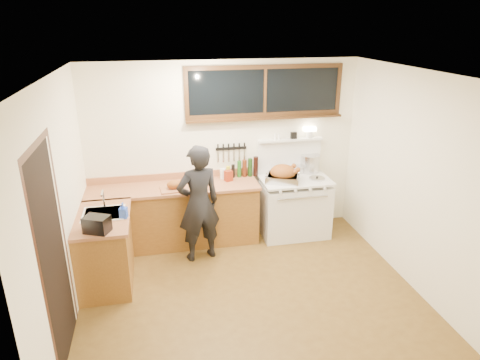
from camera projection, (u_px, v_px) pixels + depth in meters
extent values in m
cube|color=brown|center=(250.00, 293.00, 5.20)|extent=(4.00, 3.50, 0.02)
cube|color=white|center=(224.00, 149.00, 6.36)|extent=(4.00, 0.05, 2.60)
cube|color=white|center=(307.00, 286.00, 3.11)|extent=(4.00, 0.05, 2.60)
cube|color=white|center=(58.00, 210.00, 4.35)|extent=(0.05, 3.50, 2.60)
cube|color=white|center=(415.00, 181.00, 5.13)|extent=(0.05, 3.50, 2.60)
cube|color=white|center=(252.00, 72.00, 4.27)|extent=(4.00, 3.50, 0.05)
cube|color=brown|center=(175.00, 216.00, 6.22)|extent=(2.40, 0.60, 0.86)
cube|color=#A96943|center=(173.00, 188.00, 6.05)|extent=(2.44, 0.64, 0.04)
cube|color=#A96943|center=(171.00, 176.00, 6.30)|extent=(2.40, 0.03, 0.10)
sphere|color=#B78C38|center=(99.00, 213.00, 5.68)|extent=(0.03, 0.03, 0.03)
sphere|color=#B78C38|center=(138.00, 210.00, 5.77)|extent=(0.03, 0.03, 0.03)
sphere|color=#B78C38|center=(175.00, 207.00, 5.87)|extent=(0.03, 0.03, 0.03)
sphere|color=#B78C38|center=(211.00, 204.00, 5.96)|extent=(0.03, 0.03, 0.03)
sphere|color=#B78C38|center=(242.00, 201.00, 6.05)|extent=(0.03, 0.03, 0.03)
cube|color=brown|center=(106.00, 251.00, 5.29)|extent=(0.60, 1.05, 0.86)
cube|color=#A96943|center=(102.00, 218.00, 5.14)|extent=(0.64, 1.09, 0.04)
cube|color=white|center=(104.00, 218.00, 5.22)|extent=(0.45, 0.40, 0.14)
cube|color=white|center=(104.00, 213.00, 5.20)|extent=(0.50, 0.45, 0.01)
cylinder|color=silver|center=(104.00, 199.00, 5.32)|extent=(0.02, 0.02, 0.24)
cylinder|color=silver|center=(102.00, 193.00, 5.21)|extent=(0.02, 0.18, 0.02)
cube|color=white|center=(293.00, 208.00, 6.53)|extent=(1.00, 0.70, 0.82)
cube|color=white|center=(295.00, 179.00, 6.36)|extent=(1.02, 0.72, 0.03)
cube|color=white|center=(301.00, 211.00, 6.18)|extent=(0.88, 0.02, 0.46)
cylinder|color=silver|center=(303.00, 198.00, 6.07)|extent=(0.75, 0.02, 0.02)
cylinder|color=white|center=(281.00, 192.00, 5.98)|extent=(0.04, 0.03, 0.04)
cylinder|color=white|center=(296.00, 191.00, 6.02)|extent=(0.04, 0.03, 0.04)
cylinder|color=white|center=(310.00, 190.00, 6.06)|extent=(0.04, 0.03, 0.04)
cylinder|color=white|center=(325.00, 189.00, 6.10)|extent=(0.04, 0.03, 0.04)
cube|color=white|center=(289.00, 156.00, 6.56)|extent=(1.00, 0.05, 0.50)
cube|color=white|center=(290.00, 140.00, 6.44)|extent=(1.00, 0.12, 0.03)
cylinder|color=white|center=(309.00, 134.00, 6.47)|extent=(0.10, 0.10, 0.10)
cube|color=#FFE5B2|center=(310.00, 129.00, 6.44)|extent=(0.19, 0.09, 0.06)
cube|color=black|center=(294.00, 135.00, 6.42)|extent=(0.09, 0.05, 0.10)
cylinder|color=white|center=(279.00, 137.00, 6.38)|extent=(0.04, 0.04, 0.09)
cylinder|color=white|center=(275.00, 137.00, 6.37)|extent=(0.04, 0.04, 0.09)
cube|color=black|center=(265.00, 91.00, 6.14)|extent=(2.20, 0.01, 0.62)
cube|color=black|center=(265.00, 67.00, 6.02)|extent=(2.32, 0.04, 0.06)
cube|color=black|center=(264.00, 114.00, 6.26)|extent=(2.32, 0.04, 0.06)
cube|color=black|center=(186.00, 94.00, 5.92)|extent=(0.06, 0.04, 0.62)
cube|color=black|center=(338.00, 89.00, 6.35)|extent=(0.06, 0.04, 0.62)
cube|color=black|center=(265.00, 91.00, 6.14)|extent=(0.04, 0.04, 0.62)
cube|color=black|center=(265.00, 118.00, 6.23)|extent=(2.32, 0.13, 0.03)
cube|color=black|center=(55.00, 258.00, 3.94)|extent=(0.01, 0.86, 2.10)
cube|color=black|center=(44.00, 289.00, 3.50)|extent=(0.01, 0.07, 2.10)
cube|color=black|center=(64.00, 234.00, 4.39)|extent=(0.01, 0.07, 2.10)
cube|color=black|center=(35.00, 145.00, 3.56)|extent=(0.01, 1.04, 0.07)
cube|color=black|center=(231.00, 148.00, 6.34)|extent=(0.46, 0.02, 0.04)
cube|color=silver|center=(218.00, 157.00, 6.33)|extent=(0.02, 0.00, 0.18)
cube|color=black|center=(218.00, 148.00, 6.28)|extent=(0.02, 0.02, 0.10)
cube|color=silver|center=(223.00, 156.00, 6.34)|extent=(0.02, 0.00, 0.18)
cube|color=black|center=(223.00, 147.00, 6.29)|extent=(0.02, 0.02, 0.10)
cube|color=silver|center=(229.00, 156.00, 6.36)|extent=(0.02, 0.00, 0.18)
cube|color=black|center=(229.00, 147.00, 6.31)|extent=(0.02, 0.02, 0.10)
cube|color=silver|center=(234.00, 156.00, 6.37)|extent=(0.03, 0.00, 0.18)
cube|color=black|center=(234.00, 147.00, 6.32)|extent=(0.02, 0.02, 0.10)
cube|color=silver|center=(239.00, 155.00, 6.39)|extent=(0.03, 0.00, 0.18)
cube|color=black|center=(239.00, 146.00, 6.34)|extent=(0.02, 0.02, 0.10)
cube|color=silver|center=(244.00, 155.00, 6.40)|extent=(0.03, 0.00, 0.18)
cube|color=black|center=(244.00, 146.00, 6.36)|extent=(0.02, 0.02, 0.10)
imported|color=black|center=(199.00, 204.00, 5.69)|extent=(0.67, 0.52, 1.63)
imported|color=blue|center=(123.00, 210.00, 5.06)|extent=(0.10, 0.11, 0.19)
cube|color=black|center=(97.00, 224.00, 4.72)|extent=(0.32, 0.28, 0.19)
cube|color=#A96943|center=(175.00, 189.00, 5.93)|extent=(0.42, 0.32, 0.02)
ellipsoid|color=#924F1A|center=(175.00, 185.00, 5.91)|extent=(0.23, 0.17, 0.13)
sphere|color=#924F1A|center=(181.00, 181.00, 5.96)|extent=(0.05, 0.05, 0.05)
sphere|color=#924F1A|center=(182.00, 184.00, 5.87)|extent=(0.05, 0.05, 0.05)
cube|color=silver|center=(283.00, 178.00, 6.22)|extent=(0.57, 0.51, 0.10)
cube|color=#3F3F42|center=(283.00, 176.00, 6.21)|extent=(0.51, 0.44, 0.03)
torus|color=silver|center=(266.00, 176.00, 6.15)|extent=(0.05, 0.09, 0.10)
torus|color=silver|center=(299.00, 174.00, 6.25)|extent=(0.05, 0.09, 0.10)
ellipsoid|color=#924F1A|center=(283.00, 172.00, 6.19)|extent=(0.45, 0.40, 0.24)
cylinder|color=#924F1A|center=(293.00, 172.00, 6.12)|extent=(0.14, 0.10, 0.10)
sphere|color=#924F1A|center=(298.00, 170.00, 6.12)|extent=(0.07, 0.07, 0.07)
cylinder|color=#924F1A|center=(289.00, 168.00, 6.29)|extent=(0.14, 0.10, 0.10)
sphere|color=#924F1A|center=(294.00, 166.00, 6.29)|extent=(0.07, 0.07, 0.07)
cylinder|color=silver|center=(310.00, 163.00, 6.58)|extent=(0.39, 0.39, 0.28)
cylinder|color=silver|center=(300.00, 169.00, 6.57)|extent=(0.18, 0.18, 0.11)
cylinder|color=black|center=(299.00, 164.00, 6.66)|extent=(0.04, 0.15, 0.02)
cylinder|color=silver|center=(317.00, 178.00, 6.32)|extent=(0.25, 0.25, 0.02)
sphere|color=black|center=(317.00, 177.00, 6.32)|extent=(0.03, 0.03, 0.03)
cube|color=maroon|center=(229.00, 176.00, 6.23)|extent=(0.13, 0.12, 0.16)
cylinder|color=white|center=(223.00, 174.00, 6.32)|extent=(0.09, 0.09, 0.16)
cylinder|color=black|center=(228.00, 172.00, 6.35)|extent=(0.06, 0.06, 0.18)
cylinder|color=black|center=(233.00, 171.00, 6.36)|extent=(0.05, 0.05, 0.20)
cylinder|color=black|center=(239.00, 169.00, 6.37)|extent=(0.06, 0.06, 0.25)
cylinder|color=black|center=(245.00, 168.00, 6.38)|extent=(0.07, 0.07, 0.26)
cylinder|color=black|center=(250.00, 167.00, 6.39)|extent=(0.06, 0.06, 0.28)
cylinder|color=black|center=(256.00, 166.00, 6.41)|extent=(0.07, 0.07, 0.30)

